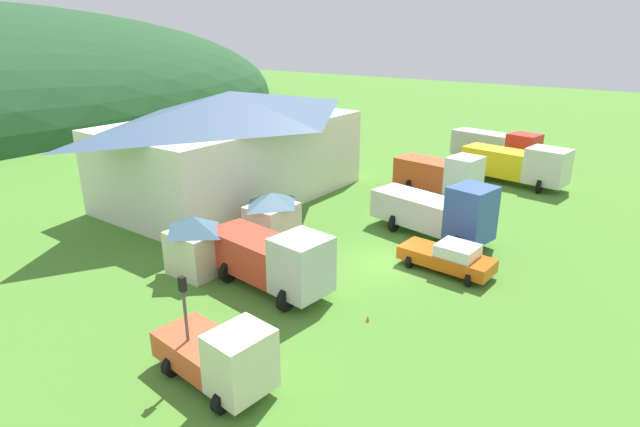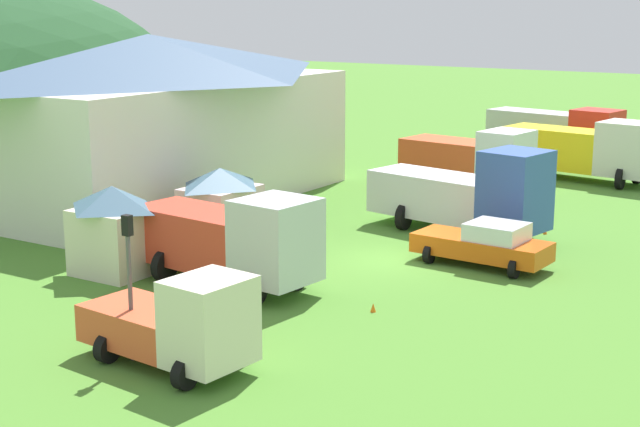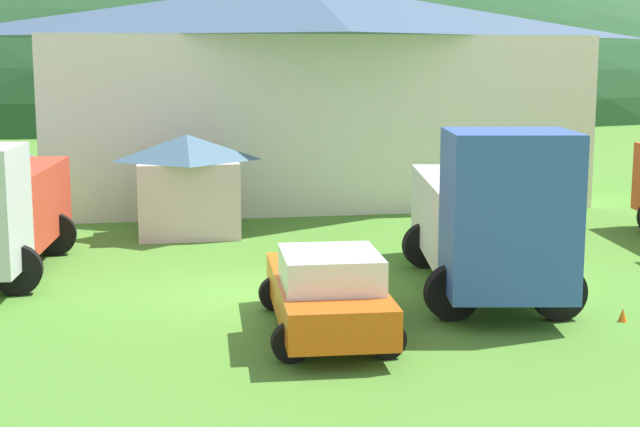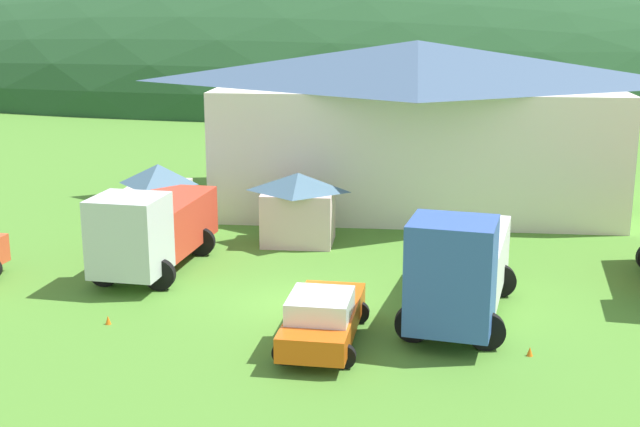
% 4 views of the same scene
% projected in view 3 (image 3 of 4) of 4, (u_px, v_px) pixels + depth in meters
% --- Properties ---
extents(ground_plane, '(200.00, 200.00, 0.00)m').
position_uv_depth(ground_plane, '(248.00, 294.00, 20.50)').
color(ground_plane, '#4C842D').
extents(forested_hill_backdrop, '(125.45, 60.00, 32.35)m').
position_uv_depth(forested_hill_backdrop, '(168.00, 112.00, 90.02)').
color(forested_hill_backdrop, '#234C28').
rests_on(forested_hill_backdrop, ground).
extents(depot_building, '(19.83, 11.67, 7.93)m').
position_uv_depth(depot_building, '(303.00, 86.00, 35.22)').
color(depot_building, white).
rests_on(depot_building, ground).
extents(play_shed_pink, '(3.09, 2.52, 2.95)m').
position_uv_depth(play_shed_pink, '(188.00, 184.00, 27.08)').
color(play_shed_pink, beige).
rests_on(play_shed_pink, ground).
extents(box_truck_blue, '(4.00, 8.01, 3.74)m').
position_uv_depth(box_truck_blue, '(488.00, 215.00, 20.31)').
color(box_truck_blue, '#3356AD').
rests_on(box_truck_blue, ground).
extents(service_pickup_orange, '(2.52, 5.05, 1.66)m').
position_uv_depth(service_pickup_orange, '(327.00, 291.00, 17.40)').
color(service_pickup_orange, '#DF5912').
rests_on(service_pickup_orange, ground).
extents(traffic_cone_near_pickup, '(0.36, 0.36, 0.53)m').
position_uv_depth(traffic_cone_near_pickup, '(622.00, 321.00, 18.37)').
color(traffic_cone_near_pickup, orange).
rests_on(traffic_cone_near_pickup, ground).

